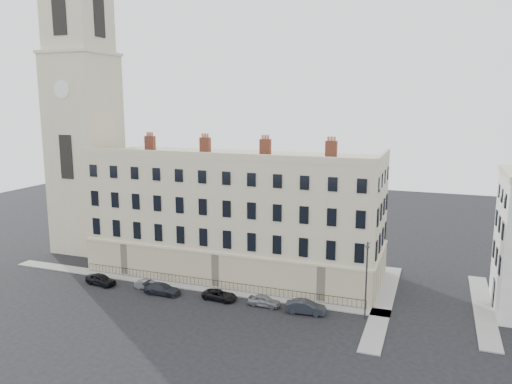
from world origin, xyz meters
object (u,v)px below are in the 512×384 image
Objects in this scene: car_c at (162,289)px; car_a at (101,279)px; car_f at (305,307)px; car_b at (148,285)px; car_e at (264,301)px; streetlamp at (366,277)px; car_d at (220,295)px.

car_a is at bearing 88.97° from car_c.
car_b is at bearing 84.10° from car_f.
car_c is 1.04× the size of car_f.
car_c is 1.22× the size of car_e.
car_f reaches higher than car_c.
car_b is 0.40× the size of streetlamp.
car_d is (6.74, 0.77, -0.08)m from car_c.
car_f is 0.52× the size of streetlamp.
streetlamp reaches higher than car_f.
car_a is 6.07m from car_b.
car_f is at bearing -91.85° from car_b.
car_e is at bearing -169.79° from streetlamp.
streetlamp is at bearing -90.19° from car_b.
car_d is at bearing -91.45° from car_b.
car_b is 2.51m from car_c.
car_b is 0.91× the size of car_e.
car_f is at bearing -88.77° from car_c.
car_a is 20.27m from car_e.
car_d is at bearing -84.18° from car_c.
car_a is 8.38m from car_c.
car_a is 1.12× the size of car_e.
car_f is (4.60, -0.31, 0.09)m from car_e.
car_d is at bearing 92.85° from car_e.
streetlamp is at bearing -89.00° from car_f.
streetlamp is (22.41, 1.18, 3.81)m from car_c.
car_d is (15.12, 0.72, -0.13)m from car_a.
car_d is 0.49× the size of streetlamp.
car_f is at bearing -91.99° from car_e.
car_f is at bearing -165.51° from streetlamp.
car_b is at bearing 69.48° from car_c.
car_b is at bearing -170.76° from streetlamp.
car_b is 25.08m from streetlamp.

